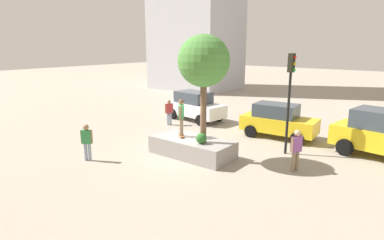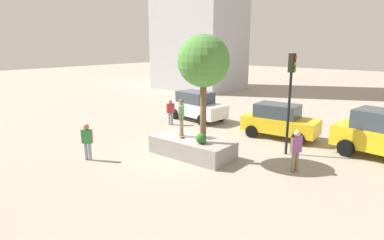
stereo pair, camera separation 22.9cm
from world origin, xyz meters
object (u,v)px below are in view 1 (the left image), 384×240
object	(u,v)px
planter_ledge	(192,147)
pedestrian_crossing	(296,147)
skateboard	(181,135)
bystander_watching	(87,140)
skateboarder	(181,114)
taxi_cab	(278,121)
traffic_light_corner	(290,87)
passerby_with_bag	(169,110)
police_car	(195,106)
plaza_tree	(204,62)

from	to	relation	value
planter_ledge	pedestrian_crossing	bearing A→B (deg)	14.31
skateboard	bystander_watching	size ratio (longest dim) A/B	0.43
skateboard	skateboarder	world-z (taller)	skateboarder
skateboard	taxi_cab	size ratio (longest dim) A/B	0.17
taxi_cab	pedestrian_crossing	bearing A→B (deg)	-58.17
taxi_cab	skateboarder	bearing A→B (deg)	-114.82
traffic_light_corner	pedestrian_crossing	size ratio (longest dim) A/B	2.69
skateboard	passerby_with_bag	size ratio (longest dim) A/B	0.44
taxi_cab	passerby_with_bag	size ratio (longest dim) A/B	2.53
skateboarder	passerby_with_bag	xyz separation A→B (m)	(-4.22, 3.78, -0.95)
police_car	bystander_watching	world-z (taller)	police_car
taxi_cab	pedestrian_crossing	world-z (taller)	taxi_cab
passerby_with_bag	police_car	bearing A→B (deg)	77.74
traffic_light_corner	passerby_with_bag	bearing A→B (deg)	174.60
skateboarder	traffic_light_corner	world-z (taller)	traffic_light_corner
skateboard	bystander_watching	distance (m)	4.33
police_car	taxi_cab	distance (m)	6.29
skateboarder	passerby_with_bag	world-z (taller)	skateboarder
traffic_light_corner	passerby_with_bag	xyz separation A→B (m)	(-8.23, 0.78, -2.26)
planter_ledge	traffic_light_corner	world-z (taller)	traffic_light_corner
plaza_tree	skateboard	bearing A→B (deg)	175.66
pedestrian_crossing	passerby_with_bag	bearing A→B (deg)	164.33
police_car	plaza_tree	bearing A→B (deg)	-49.64
bystander_watching	passerby_with_bag	bearing A→B (deg)	102.31
bystander_watching	pedestrian_crossing	bearing A→B (deg)	30.34
police_car	bystander_watching	bearing A→B (deg)	-83.23
planter_ledge	bystander_watching	distance (m)	4.79
police_car	passerby_with_bag	xyz separation A→B (m)	(-0.46, -2.14, -0.04)
bystander_watching	passerby_with_bag	xyz separation A→B (m)	(-1.57, 7.22, -0.02)
traffic_light_corner	pedestrian_crossing	xyz separation A→B (m)	(1.16, -1.86, -2.20)
traffic_light_corner	bystander_watching	world-z (taller)	traffic_light_corner
taxi_cab	bystander_watching	xyz separation A→B (m)	(-5.16, -8.87, 0.01)
planter_ledge	police_car	distance (m)	7.41
plaza_tree	passerby_with_bag	xyz separation A→B (m)	(-5.58, 3.89, -3.45)
planter_ledge	skateboarder	bearing A→B (deg)	179.39
planter_ledge	passerby_with_bag	distance (m)	6.20
pedestrian_crossing	taxi_cab	bearing A→B (deg)	121.83
skateboard	traffic_light_corner	world-z (taller)	traffic_light_corner
police_car	traffic_light_corner	xyz separation A→B (m)	(7.77, -2.92, 2.22)
plaza_tree	police_car	distance (m)	8.61
planter_ledge	skateboard	distance (m)	0.80
plaza_tree	skateboard	distance (m)	3.78
police_car	pedestrian_crossing	world-z (taller)	police_car
skateboard	plaza_tree	bearing A→B (deg)	-4.34
skateboard	taxi_cab	distance (m)	5.99
planter_ledge	skateboarder	distance (m)	1.62
pedestrian_crossing	bystander_watching	bearing A→B (deg)	-149.66
skateboard	passerby_with_bag	distance (m)	5.67
plaza_tree	planter_ledge	bearing A→B (deg)	172.29
pedestrian_crossing	skateboard	bearing A→B (deg)	-167.50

